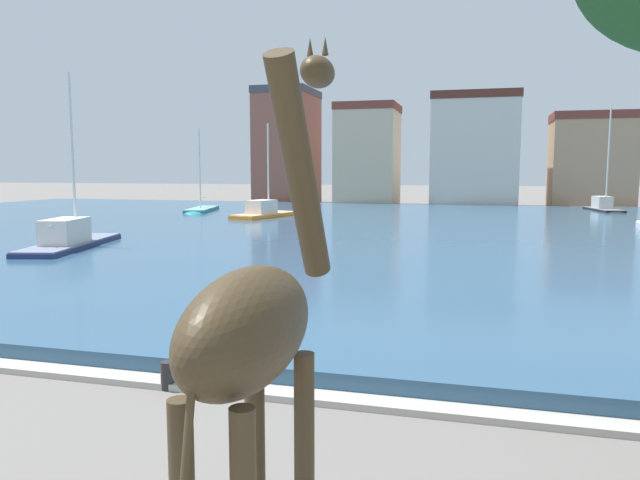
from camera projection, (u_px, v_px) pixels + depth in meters
The scene contains 12 objects.
harbor_water at pixel (382, 231), 35.88m from camera, with size 86.18×51.82×0.41m, color #2D5170.
quay_edge_coping at pixel (151, 381), 10.80m from camera, with size 86.18×0.50×0.12m, color #ADA89E.
giraffe_statue at pixel (257, 336), 4.51m from camera, with size 0.77×2.92×5.09m.
sailboat_orange at pixel (268, 215), 43.96m from camera, with size 3.72×7.07×7.17m.
sailboat_navy at pixel (76, 243), 27.11m from camera, with size 3.64×8.58×8.12m.
sailboat_teal at pixel (200, 212), 49.47m from camera, with size 3.24×7.42×7.20m.
sailboat_black at pixel (605, 209), 50.02m from camera, with size 2.54×6.61×9.06m.
mooring_bollard at pixel (168, 375), 10.53m from camera, with size 0.24×0.24×0.50m, color #232326.
townhouse_corner_house at pixel (287, 147), 68.45m from camera, with size 6.09×8.03×12.92m.
townhouse_wide_warehouse at pixel (368, 155), 64.11m from camera, with size 6.34×6.91×10.75m.
townhouse_end_terrace at pixel (475, 151), 61.65m from camera, with size 8.71×7.30×11.55m.
townhouse_narrow_midrow at pixel (591, 161), 59.92m from camera, with size 7.83×6.05×9.46m.
Camera 1 is at (5.64, 0.22, 3.85)m, focal length 33.64 mm.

